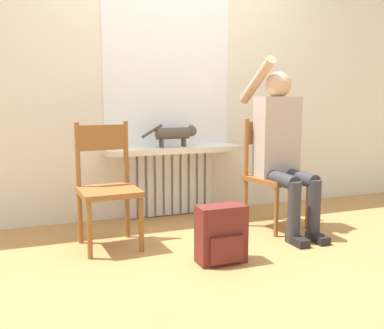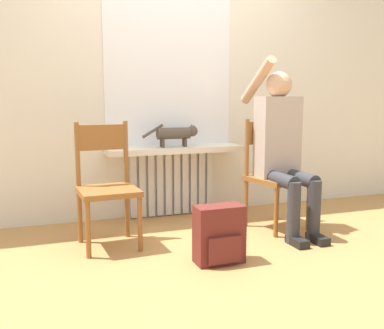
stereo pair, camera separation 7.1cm
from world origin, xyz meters
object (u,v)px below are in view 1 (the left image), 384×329
at_px(cat, 176,133).
at_px(chair_left, 107,185).
at_px(backpack, 221,235).
at_px(chair_right, 273,173).
at_px(person, 282,144).

bearing_deg(cat, chair_left, -143.68).
relative_size(chair_left, backpack, 2.35).
bearing_deg(backpack, chair_left, 135.82).
bearing_deg(chair_right, backpack, -154.50).
xyz_separation_m(chair_left, backpack, (0.63, -0.61, -0.27)).
xyz_separation_m(chair_right, backpack, (-0.76, -0.61, -0.27)).
distance_m(chair_left, cat, 0.94).
relative_size(chair_left, cat, 1.79).
height_order(chair_right, person, person).
distance_m(chair_left, person, 1.43).
relative_size(chair_left, person, 0.64).
xyz_separation_m(person, cat, (-0.69, 0.63, 0.06)).
xyz_separation_m(person, backpack, (-0.77, -0.51, -0.52)).
height_order(chair_left, backpack, chair_left).
distance_m(chair_right, backpack, 1.01).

